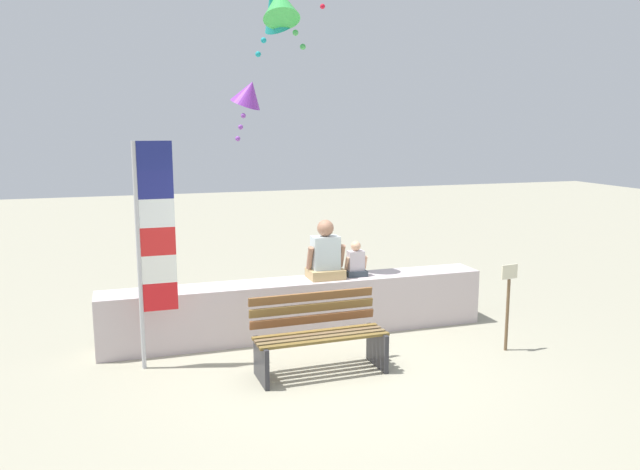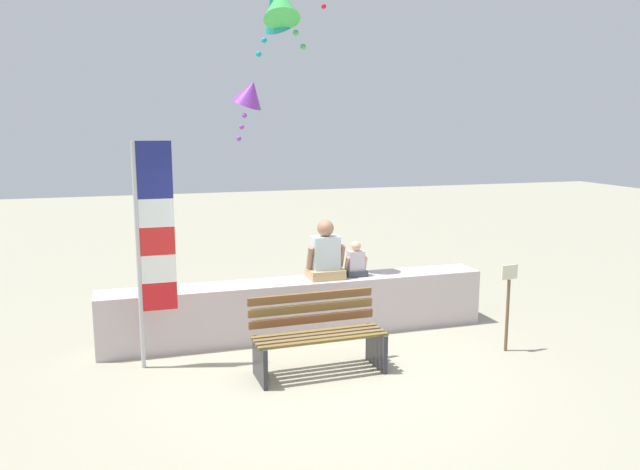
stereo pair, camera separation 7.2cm
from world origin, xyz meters
TOP-DOWN VIEW (x-y plane):
  - ground_plane at (0.00, 0.00)m, footprint 40.00×40.00m
  - seawall_ledge at (0.00, 1.37)m, footprint 5.21×0.54m
  - park_bench at (-0.13, 0.07)m, footprint 1.54×0.65m
  - person_adult at (0.38, 1.38)m, footprint 0.52×0.38m
  - person_child at (0.82, 1.38)m, footprint 0.32×0.23m
  - flag_banner at (-1.91, 0.78)m, footprint 0.44×0.05m
  - kite_purple at (-0.15, 3.75)m, footprint 0.79×0.78m
  - kite_teal at (-0.09, 2.18)m, footprint 0.75×0.73m
  - kite_green at (-0.05, 2.00)m, footprint 0.62×0.70m
  - sign_post at (2.33, 0.00)m, footprint 0.24×0.05m

SIDE VIEW (x-z plane):
  - ground_plane at x=0.00m, z-range 0.00..0.00m
  - seawall_ledge at x=0.00m, z-range 0.00..0.76m
  - park_bench at x=-0.13m, z-range -0.03..0.85m
  - sign_post at x=2.33m, z-range 0.11..1.22m
  - person_child at x=0.82m, z-range 0.71..1.20m
  - person_adult at x=0.38m, z-range 0.68..1.48m
  - flag_banner at x=-1.91m, z-range 0.22..2.86m
  - kite_purple at x=-0.15m, z-range 2.80..3.83m
  - kite_teal at x=-0.09m, z-range 3.88..4.77m
  - kite_green at x=-0.05m, z-range 3.95..4.84m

